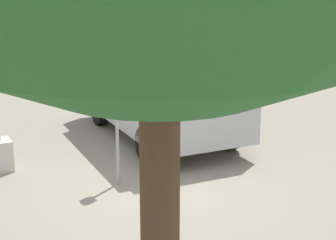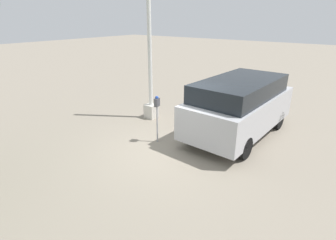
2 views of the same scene
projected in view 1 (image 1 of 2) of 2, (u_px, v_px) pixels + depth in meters
name	position (u px, v px, depth m)	size (l,w,h in m)	color
ground_plane	(156.00, 183.00, 8.52)	(80.00, 80.00, 0.00)	gray
parking_meter_near	(117.00, 117.00, 8.18)	(0.22, 0.14, 1.56)	#9E9EA3
parked_van	(160.00, 87.00, 10.82)	(4.64, 2.20, 1.97)	#B2B2B7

